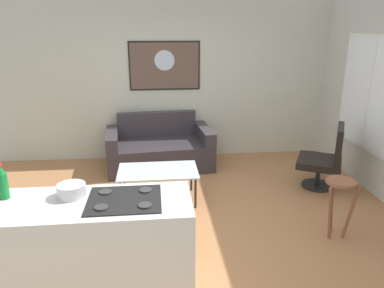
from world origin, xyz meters
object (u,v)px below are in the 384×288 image
Objects in this scene: armchair at (326,159)px; soda_bottle at (2,183)px; couch at (159,150)px; wall_painting at (165,66)px; coffee_table at (158,172)px; mixing_bowl at (71,191)px; bar_stool at (339,194)px.

armchair is 3.03× the size of soda_bottle.
couch is 1.42m from wall_painting.
wall_painting is (1.45, 3.38, 0.58)m from soda_bottle.
coffee_table is 4.40× the size of mixing_bowl.
wall_painting reaches higher than mixing_bowl.
wall_painting reaches higher than bar_stool.
coffee_table is at bearing 66.13° from mixing_bowl.
couch is at bearing -105.78° from wall_painting.
mixing_bowl reaches higher than coffee_table.
mixing_bowl is at bearing -168.29° from bar_stool.
soda_bottle reaches higher than mixing_bowl.
mixing_bowl is 3.59m from wall_painting.
couch is 2.62m from armchair.
soda_bottle reaches higher than armchair.
bar_stool is at bearing -29.19° from coffee_table.
couch is 1.88× the size of armchair.
mixing_bowl is (-0.77, -2.94, 0.67)m from couch.
soda_bottle reaches higher than coffee_table.
couch is at bearing 65.58° from soda_bottle.
couch is 7.45× the size of mixing_bowl.
coffee_table is 2.40m from armchair.
couch is 3.11m from mixing_bowl.
couch is 3.07m from bar_stool.
bar_stool is (1.96, -1.09, 0.12)m from coffee_table.
soda_bottle is at bearing 177.45° from mixing_bowl.
bar_stool is at bearing -57.89° from wall_painting.
mixing_bowl reaches higher than bar_stool.
mixing_bowl reaches higher than couch.
wall_painting reaches higher than armchair.
armchair is 1.33m from bar_stool.
bar_stool is 2.18× the size of soda_bottle.
mixing_bowl reaches higher than armchair.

